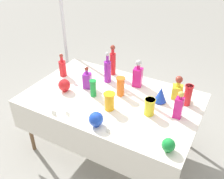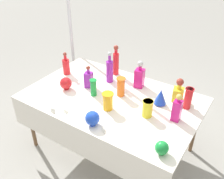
{
  "view_description": "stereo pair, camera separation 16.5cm",
  "coord_description": "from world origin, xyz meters",
  "px_view_note": "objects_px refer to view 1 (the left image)",
  "views": [
    {
      "loc": [
        1.08,
        -1.95,
        2.29
      ],
      "look_at": [
        0.0,
        0.0,
        0.86
      ],
      "focal_mm": 40.0,
      "sensor_mm": 36.0,
      "label": 1
    },
    {
      "loc": [
        1.23,
        -1.87,
        2.29
      ],
      "look_at": [
        0.0,
        0.0,
        0.86
      ],
      "focal_mm": 40.0,
      "sensor_mm": 36.0,
      "label": 2
    }
  ],
  "objects_px": {
    "square_decanter_3": "(87,80)",
    "slender_vase_1": "(93,88)",
    "tall_bottle_0": "(63,67)",
    "slender_vase_2": "(121,86)",
    "fluted_vase_0": "(161,95)",
    "canopy_pole": "(64,35)",
    "slender_vase_4": "(109,101)",
    "round_bowl_0": "(64,85)",
    "slender_vase_0": "(188,95)",
    "square_decanter_2": "(138,75)",
    "cardboard_box_behind_left": "(131,93)",
    "square_decanter_0": "(179,106)",
    "round_bowl_2": "(168,145)",
    "round_bowl_1": "(96,119)",
    "tall_bottle_1": "(113,62)",
    "slender_vase_3": "(150,106)",
    "cardboard_box_behind_right": "(143,94)",
    "square_decanter_1": "(178,89)",
    "tall_bottle_2": "(108,70)"
  },
  "relations": [
    {
      "from": "fluted_vase_0",
      "to": "canopy_pole",
      "type": "height_order",
      "value": "canopy_pole"
    },
    {
      "from": "round_bowl_2",
      "to": "slender_vase_0",
      "type": "bearing_deg",
      "value": 93.1
    },
    {
      "from": "square_decanter_2",
      "to": "canopy_pole",
      "type": "bearing_deg",
      "value": 165.16
    },
    {
      "from": "tall_bottle_2",
      "to": "slender_vase_1",
      "type": "bearing_deg",
      "value": -86.99
    },
    {
      "from": "square_decanter_3",
      "to": "slender_vase_3",
      "type": "height_order",
      "value": "square_decanter_3"
    },
    {
      "from": "tall_bottle_0",
      "to": "cardboard_box_behind_left",
      "type": "relative_size",
      "value": 0.62
    },
    {
      "from": "round_bowl_2",
      "to": "canopy_pole",
      "type": "relative_size",
      "value": 0.05
    },
    {
      "from": "slender_vase_2",
      "to": "round_bowl_2",
      "type": "bearing_deg",
      "value": -37.11
    },
    {
      "from": "fluted_vase_0",
      "to": "cardboard_box_behind_left",
      "type": "bearing_deg",
      "value": 130.65
    },
    {
      "from": "slender_vase_1",
      "to": "slender_vase_3",
      "type": "bearing_deg",
      "value": -0.58
    },
    {
      "from": "round_bowl_2",
      "to": "round_bowl_0",
      "type": "bearing_deg",
      "value": 166.46
    },
    {
      "from": "slender_vase_1",
      "to": "round_bowl_0",
      "type": "height_order",
      "value": "slender_vase_1"
    },
    {
      "from": "square_decanter_0",
      "to": "slender_vase_3",
      "type": "relative_size",
      "value": 1.66
    },
    {
      "from": "square_decanter_1",
      "to": "slender_vase_1",
      "type": "xyz_separation_m",
      "value": [
        -0.8,
        -0.41,
        -0.0
      ]
    },
    {
      "from": "slender_vase_3",
      "to": "round_bowl_2",
      "type": "distance_m",
      "value": 0.49
    },
    {
      "from": "tall_bottle_1",
      "to": "cardboard_box_behind_right",
      "type": "height_order",
      "value": "tall_bottle_1"
    },
    {
      "from": "slender_vase_0",
      "to": "slender_vase_4",
      "type": "distance_m",
      "value": 0.8
    },
    {
      "from": "tall_bottle_0",
      "to": "slender_vase_4",
      "type": "distance_m",
      "value": 0.9
    },
    {
      "from": "slender_vase_4",
      "to": "canopy_pole",
      "type": "height_order",
      "value": "canopy_pole"
    },
    {
      "from": "tall_bottle_0",
      "to": "square_decanter_3",
      "type": "bearing_deg",
      "value": -12.1
    },
    {
      "from": "round_bowl_1",
      "to": "square_decanter_0",
      "type": "bearing_deg",
      "value": 38.4
    },
    {
      "from": "tall_bottle_0",
      "to": "round_bowl_0",
      "type": "xyz_separation_m",
      "value": [
        0.24,
        -0.27,
        -0.04
      ]
    },
    {
      "from": "tall_bottle_1",
      "to": "square_decanter_3",
      "type": "distance_m",
      "value": 0.44
    },
    {
      "from": "slender_vase_1",
      "to": "cardboard_box_behind_right",
      "type": "distance_m",
      "value": 1.36
    },
    {
      "from": "slender_vase_2",
      "to": "round_bowl_0",
      "type": "bearing_deg",
      "value": -158.47
    },
    {
      "from": "square_decanter_0",
      "to": "round_bowl_2",
      "type": "distance_m",
      "value": 0.48
    },
    {
      "from": "tall_bottle_0",
      "to": "slender_vase_2",
      "type": "bearing_deg",
      "value": -2.83
    },
    {
      "from": "fluted_vase_0",
      "to": "round_bowl_2",
      "type": "relative_size",
      "value": 1.42
    },
    {
      "from": "tall_bottle_1",
      "to": "slender_vase_1",
      "type": "bearing_deg",
      "value": -84.28
    },
    {
      "from": "square_decanter_1",
      "to": "fluted_vase_0",
      "type": "distance_m",
      "value": 0.21
    },
    {
      "from": "round_bowl_1",
      "to": "cardboard_box_behind_left",
      "type": "xyz_separation_m",
      "value": [
        -0.29,
        1.44,
        -0.64
      ]
    },
    {
      "from": "slender_vase_0",
      "to": "round_bowl_2",
      "type": "xyz_separation_m",
      "value": [
        0.04,
        -0.72,
        -0.06
      ]
    },
    {
      "from": "canopy_pole",
      "to": "round_bowl_0",
      "type": "bearing_deg",
      "value": -52.93
    },
    {
      "from": "square_decanter_3",
      "to": "slender_vase_1",
      "type": "xyz_separation_m",
      "value": [
        0.15,
        -0.11,
        -0.0
      ]
    },
    {
      "from": "fluted_vase_0",
      "to": "tall_bottle_0",
      "type": "bearing_deg",
      "value": -177.99
    },
    {
      "from": "tall_bottle_2",
      "to": "canopy_pole",
      "type": "xyz_separation_m",
      "value": [
        -0.96,
        0.43,
        0.11
      ]
    },
    {
      "from": "square_decanter_3",
      "to": "cardboard_box_behind_right",
      "type": "bearing_deg",
      "value": 74.8
    },
    {
      "from": "round_bowl_2",
      "to": "slender_vase_1",
      "type": "bearing_deg",
      "value": 158.32
    },
    {
      "from": "slender_vase_0",
      "to": "fluted_vase_0",
      "type": "height_order",
      "value": "slender_vase_0"
    },
    {
      "from": "square_decanter_0",
      "to": "cardboard_box_behind_left",
      "type": "xyz_separation_m",
      "value": [
        -0.91,
        0.95,
        -0.69
      ]
    },
    {
      "from": "round_bowl_2",
      "to": "square_decanter_0",
      "type": "bearing_deg",
      "value": 97.48
    },
    {
      "from": "round_bowl_1",
      "to": "canopy_pole",
      "type": "distance_m",
      "value": 1.74
    },
    {
      "from": "slender_vase_4",
      "to": "round_bowl_0",
      "type": "bearing_deg",
      "value": 175.03
    },
    {
      "from": "slender_vase_3",
      "to": "cardboard_box_behind_left",
      "type": "relative_size",
      "value": 0.37
    },
    {
      "from": "tall_bottle_2",
      "to": "slender_vase_2",
      "type": "distance_m",
      "value": 0.33
    },
    {
      "from": "tall_bottle_0",
      "to": "slender_vase_0",
      "type": "height_order",
      "value": "tall_bottle_0"
    },
    {
      "from": "square_decanter_0",
      "to": "cardboard_box_behind_right",
      "type": "bearing_deg",
      "value": 125.86
    },
    {
      "from": "slender_vase_1",
      "to": "round_bowl_0",
      "type": "distance_m",
      "value": 0.34
    },
    {
      "from": "round_bowl_1",
      "to": "canopy_pole",
      "type": "xyz_separation_m",
      "value": [
        -1.27,
        1.18,
        0.19
      ]
    },
    {
      "from": "tall_bottle_1",
      "to": "slender_vase_1",
      "type": "height_order",
      "value": "tall_bottle_1"
    }
  ]
}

